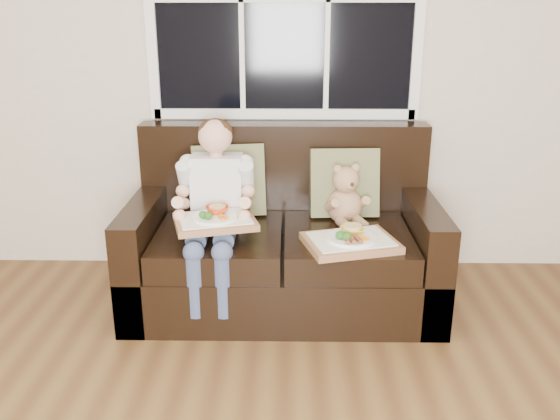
{
  "coord_description": "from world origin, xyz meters",
  "views": [
    {
      "loc": [
        0.41,
        -1.13,
        1.6
      ],
      "look_at": [
        0.36,
        1.85,
        0.59
      ],
      "focal_mm": 38.0,
      "sensor_mm": 36.0,
      "label": 1
    }
  ],
  "objects_px": {
    "loveseat": "(283,246)",
    "child": "(215,195)",
    "tray_right": "(350,241)",
    "teddy_bear": "(345,198)",
    "tray_left": "(215,220)"
  },
  "relations": [
    {
      "from": "loveseat",
      "to": "child",
      "type": "xyz_separation_m",
      "value": [
        -0.37,
        -0.12,
        0.35
      ]
    },
    {
      "from": "child",
      "to": "tray_right",
      "type": "height_order",
      "value": "child"
    },
    {
      "from": "loveseat",
      "to": "tray_right",
      "type": "bearing_deg",
      "value": -44.18
    },
    {
      "from": "tray_right",
      "to": "teddy_bear",
      "type": "bearing_deg",
      "value": 74.48
    },
    {
      "from": "tray_left",
      "to": "tray_right",
      "type": "distance_m",
      "value": 0.7
    },
    {
      "from": "loveseat",
      "to": "tray_left",
      "type": "height_order",
      "value": "loveseat"
    },
    {
      "from": "loveseat",
      "to": "tray_left",
      "type": "distance_m",
      "value": 0.52
    },
    {
      "from": "child",
      "to": "tray_left",
      "type": "xyz_separation_m",
      "value": [
        0.02,
        -0.17,
        -0.08
      ]
    },
    {
      "from": "tray_left",
      "to": "loveseat",
      "type": "bearing_deg",
      "value": 23.9
    },
    {
      "from": "child",
      "to": "tray_left",
      "type": "bearing_deg",
      "value": -84.22
    },
    {
      "from": "child",
      "to": "tray_right",
      "type": "distance_m",
      "value": 0.76
    },
    {
      "from": "child",
      "to": "tray_left",
      "type": "relative_size",
      "value": 1.94
    },
    {
      "from": "tray_left",
      "to": "tray_right",
      "type": "height_order",
      "value": "tray_left"
    },
    {
      "from": "child",
      "to": "tray_left",
      "type": "distance_m",
      "value": 0.19
    },
    {
      "from": "tray_right",
      "to": "tray_left",
      "type": "bearing_deg",
      "value": 160.68
    }
  ]
}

